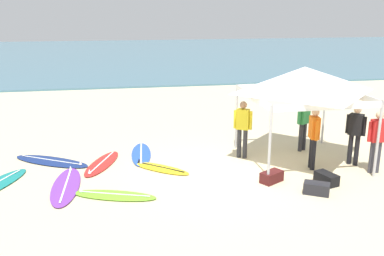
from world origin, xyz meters
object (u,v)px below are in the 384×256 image
canopy_tent (304,80)px  surfboard_blue (141,154)px  surfboard_purple (66,186)px  person_black (355,131)px  person_yellow (243,126)px  surfboard_yellow (160,168)px  gear_bag_near_tent (317,188)px  person_red (377,138)px  surfboard_lime (114,195)px  person_orange (314,134)px  gear_bag_on_sand (326,178)px  gear_bag_by_pole (272,177)px  person_green (304,120)px  surfboard_red (102,163)px  surfboard_navy (51,161)px

canopy_tent → surfboard_blue: (-4.47, 1.35, -2.35)m
surfboard_purple → person_black: bearing=1.4°
person_black → person_yellow: 3.13m
surfboard_blue → surfboard_purple: same height
surfboard_yellow → gear_bag_near_tent: 4.18m
person_red → surfboard_yellow: bearing=167.3°
surfboard_lime → person_orange: 5.55m
person_orange → gear_bag_on_sand: 1.36m
surfboard_yellow → gear_bag_by_pole: gear_bag_by_pole is taller
gear_bag_by_pole → surfboard_lime: bearing=-177.5°
canopy_tent → person_orange: size_ratio=1.79×
surfboard_blue → person_yellow: size_ratio=1.28×
person_black → person_yellow: bearing=158.9°
surfboard_purple → gear_bag_on_sand: (6.48, -0.96, 0.10)m
canopy_tent → surfboard_blue: size_ratio=1.40×
person_green → surfboard_lime: bearing=-157.5°
surfboard_red → gear_bag_near_tent: bearing=-30.0°
canopy_tent → person_orange: 1.53m
surfboard_red → person_green: (6.13, 0.16, 0.95)m
surfboard_yellow → gear_bag_by_pole: bearing=-27.3°
gear_bag_by_pole → surfboard_yellow: bearing=152.7°
canopy_tent → surfboard_purple: canopy_tent is taller
surfboard_navy → person_black: size_ratio=1.43×
surfboard_blue → gear_bag_near_tent: gear_bag_near_tent is taller
canopy_tent → person_yellow: canopy_tent is taller
person_orange → gear_bag_near_tent: size_ratio=2.85×
canopy_tent → person_red: bearing=-36.3°
surfboard_purple → person_green: bearing=13.1°
person_orange → person_black: same height
person_red → person_orange: bearing=158.9°
person_black → person_red: bearing=-71.0°
canopy_tent → person_red: 2.46m
surfboard_red → gear_bag_on_sand: 6.13m
person_green → gear_bag_by_pole: person_green is taller
person_yellow → gear_bag_on_sand: (1.54, -2.28, -0.85)m
person_black → gear_bag_on_sand: (-1.38, -1.15, -0.85)m
surfboard_purple → person_orange: (6.58, 0.11, 0.95)m
person_green → gear_bag_on_sand: 2.76m
surfboard_blue → person_yellow: bearing=-14.1°
surfboard_yellow → surfboard_red: bearing=157.3°
surfboard_navy → gear_bag_on_sand: size_ratio=4.08×
surfboard_purple → person_yellow: 5.20m
surfboard_lime → person_black: person_black is taller
person_yellow → gear_bag_on_sand: size_ratio=2.85×
surfboard_yellow → surfboard_purple: bearing=-162.1°
surfboard_yellow → surfboard_lime: 2.02m
canopy_tent → gear_bag_on_sand: canopy_tent is taller
surfboard_navy → gear_bag_near_tent: size_ratio=4.08×
surfboard_red → person_red: size_ratio=1.27×
surfboard_red → person_yellow: (4.09, -0.14, 0.95)m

